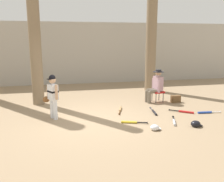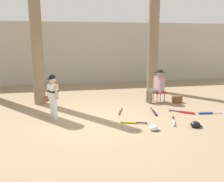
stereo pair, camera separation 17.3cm
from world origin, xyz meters
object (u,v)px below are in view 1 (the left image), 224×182
Objects in this scene: bat_black_composite at (154,112)px; bat_wood_tan at (120,110)px; batting_helmet_black at (196,124)px; batting_helmet_white at (155,128)px; seated_spectator at (156,85)px; bat_red_barrel at (184,112)px; bat_blue_youth at (207,112)px; bat_aluminum_silver at (174,122)px; young_ballplayer at (52,94)px; tree_near_player at (34,29)px; folding_stool at (158,92)px; handbag_beside_stool at (176,99)px; tree_behind_spectator at (151,49)px; bat_yellow_trainer at (131,122)px.

bat_black_composite is 1.09m from bat_wood_tan.
batting_helmet_white is (-1.17, -0.01, -0.01)m from batting_helmet_black.
seated_spectator reaches higher than batting_helmet_black.
bat_red_barrel is 1.27m from batting_helmet_black.
batting_helmet_white is at bearing -111.12° from bat_black_composite.
bat_blue_youth is 1.07× the size of bat_aluminum_silver.
young_ballplayer is at bearing -161.75° from seated_spectator.
tree_near_player is 4.90m from folding_stool.
seated_spectator is 3.53× the size of handbag_beside_stool.
bat_black_composite is at bearing -108.64° from tree_behind_spectator.
young_ballplayer reaches higher than batting_helmet_black.
tree_behind_spectator reaches higher than batting_helmet_white.
bat_aluminum_silver is 2.33× the size of batting_helmet_black.
bat_black_composite is at bearing 165.90° from bat_blue_youth.
bat_wood_tan is (-1.18, 1.49, 0.00)m from bat_aluminum_silver.
handbag_beside_stool is 3.09m from batting_helmet_white.
batting_helmet_black is at bearing -43.37° from bat_aluminum_silver.
bat_black_composite is 1.52m from batting_helmet_white.
batting_helmet_black is at bearing -134.28° from bat_blue_youth.
bat_black_composite is (-1.60, 0.40, -0.00)m from bat_blue_youth.
bat_blue_youth is (5.24, -2.33, -2.59)m from tree_near_player.
handbag_beside_stool is 0.44× the size of bat_wood_tan.
tree_near_player is at bearing -163.78° from tree_behind_spectator.
young_ballplayer is 4.78m from bat_blue_youth.
bat_aluminum_silver is at bearing -37.44° from tree_near_player.
tree_behind_spectator reaches higher than folding_stool.
batting_helmet_black is (-0.98, -1.00, 0.04)m from bat_blue_youth.
bat_black_composite and bat_wood_tan have the same top height.
tree_behind_spectator is at bearing 71.36° from bat_black_composite.
bat_blue_youth is at bearing 25.25° from batting_helmet_white.
bat_aluminum_silver is 0.99× the size of bat_yellow_trainer.
bat_blue_youth and bat_black_composite have the same top height.
bat_wood_tan is 2.47m from batting_helmet_black.
bat_black_composite is at bearing 169.23° from bat_red_barrel.
tree_near_player is 5.48m from bat_aluminum_silver.
bat_wood_tan is (2.66, -1.45, -2.59)m from tree_near_player.
tree_near_player is 6.29m from bat_blue_youth.
tree_behind_spectator reaches higher than young_ballplayer.
seated_spectator reaches higher than bat_red_barrel.
handbag_beside_stool reaches higher than bat_black_composite.
handbag_beside_stool is at bearing -85.80° from tree_behind_spectator.
folding_stool is 2.39m from bat_aluminum_silver.
bat_red_barrel is at bearing 47.56° from bat_aluminum_silver.
seated_spectator is at bearing -172.75° from folding_stool.
bat_black_composite is (-0.67, -1.32, -0.33)m from folding_stool.
batting_helmet_white is (-1.50, -1.23, 0.03)m from bat_red_barrel.
tree_behind_spectator is 9.85× the size of folding_stool.
bat_wood_tan is 1.27m from bat_yellow_trainer.
folding_stool is at bearing 100.83° from bat_red_barrel.
folding_stool is 0.70m from handbag_beside_stool.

